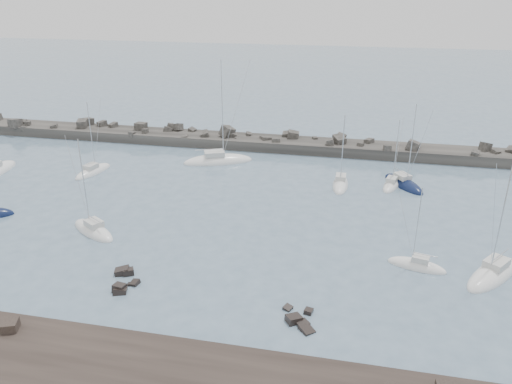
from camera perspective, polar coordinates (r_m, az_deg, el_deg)
ground at (r=58.41m, az=-7.16°, el=-6.10°), size 400.00×400.00×0.00m
rock_shelf at (r=42.40m, az=-17.96°, el=-20.02°), size 140.00×12.00×1.94m
rock_cluster_near at (r=52.98m, az=-14.90°, el=-9.94°), size 3.57×4.91×1.59m
rock_cluster_far at (r=46.32m, az=4.97°, el=-14.65°), size 3.46×4.11×1.37m
breakwater at (r=93.91m, az=-4.16°, el=5.60°), size 115.00×7.41×5.50m
sailboat_3 at (r=83.80m, az=-18.12°, el=2.20°), size 4.00×8.06×12.27m
sailboat_4 at (r=84.64m, az=-4.37°, el=3.52°), size 12.18×7.90×18.29m
sailboat_5 at (r=64.02m, az=-18.08°, el=-4.25°), size 8.03×6.22×12.67m
sailboat_6 at (r=75.56m, az=9.61°, el=0.82°), size 2.32×7.41×11.88m
sailboat_7 at (r=77.89m, az=16.50°, el=0.85°), size 6.95×8.54×13.51m
sailboat_8 at (r=56.48m, az=17.89°, el=-8.06°), size 6.45×3.35×9.97m
sailboat_9 at (r=77.17m, az=15.23°, el=0.78°), size 3.80×7.05×10.82m
sailboat_10 at (r=57.78m, az=25.39°, el=-8.54°), size 7.83×9.17×14.69m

